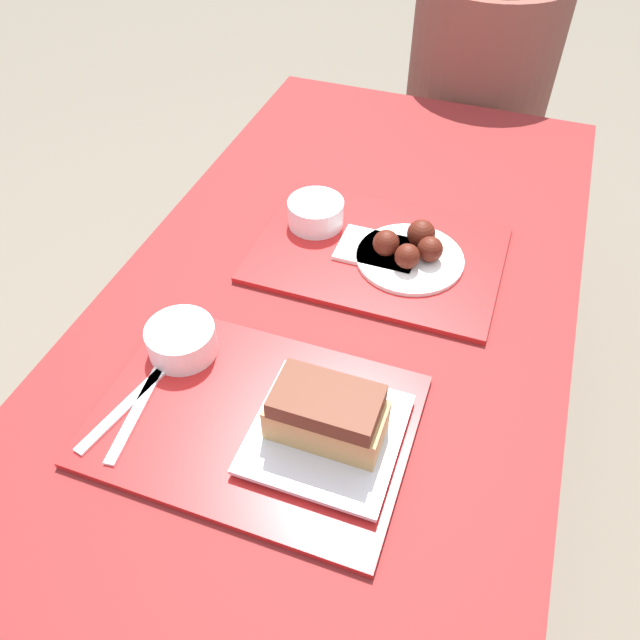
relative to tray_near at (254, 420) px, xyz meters
The scene contains 13 objects.
ground_plane 0.79m from the tray_near, 79.56° to the left, with size 12.00×12.00×0.00m, color #706656.
picnic_table 0.19m from the tray_near, 79.56° to the left, with size 0.79×1.80×0.77m.
picnic_bench_far 1.34m from the tray_near, 88.66° to the left, with size 0.75×0.28×0.44m.
tray_near is the anchor object (origin of this frame).
tray_far 0.42m from the tray_near, 81.14° to the left, with size 0.45×0.32×0.01m.
bowl_coleslaw_near 0.18m from the tray_near, 152.84° to the left, with size 0.11×0.11×0.05m.
brisket_sandwich_plate 0.12m from the tray_near, ahead, with size 0.20×0.20×0.10m.
plastic_fork_near 0.19m from the tray_near, 163.99° to the right, with size 0.05×0.17×0.00m.
plastic_knife_near 0.17m from the tray_near, 161.95° to the right, with size 0.04×0.17×0.00m.
bowl_coleslaw_far 0.46m from the tray_near, 98.92° to the left, with size 0.11×0.11×0.05m.
wings_plate_far 0.44m from the tray_near, 73.27° to the left, with size 0.20×0.20×0.06m.
napkin_far 0.42m from the tray_near, 81.23° to the left, with size 0.14×0.10×0.01m.
person_seated_across 1.29m from the tray_near, 84.91° to the left, with size 0.39×0.39×0.76m.
Camera 1 is at (0.23, -0.62, 1.52)m, focal length 35.00 mm.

